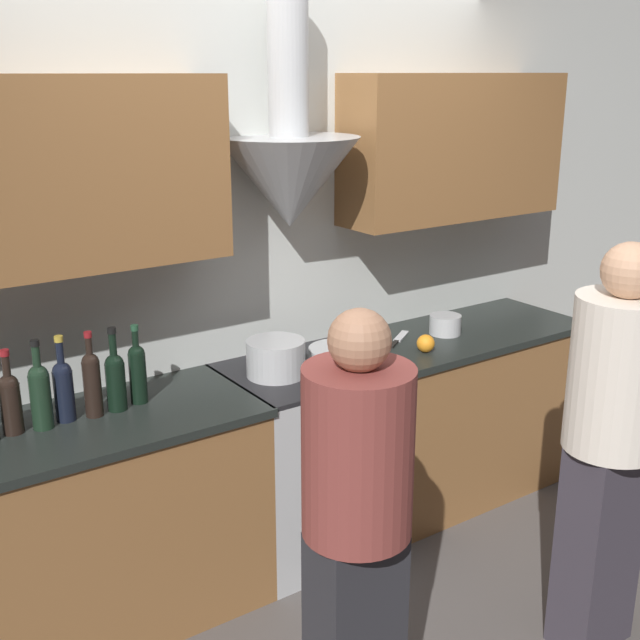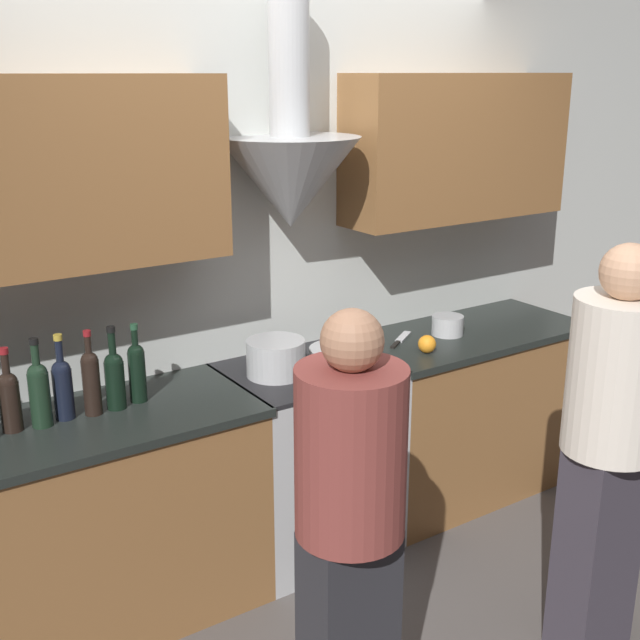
# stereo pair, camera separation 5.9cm
# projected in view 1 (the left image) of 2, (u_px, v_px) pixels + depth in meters

# --- Properties ---
(ground_plane) EXTENTS (12.00, 12.00, 0.00)m
(ground_plane) POSITION_uv_depth(u_px,v_px,m) (350.00, 576.00, 3.58)
(ground_plane) COLOR #4C4744
(wall_back) EXTENTS (8.40, 0.61, 2.60)m
(wall_back) POSITION_uv_depth(u_px,v_px,m) (273.00, 230.00, 3.61)
(wall_back) COLOR silver
(wall_back) RESTS_ON ground_plane
(counter_left) EXTENTS (1.28, 0.62, 0.89)m
(counter_left) POSITION_uv_depth(u_px,v_px,m) (101.00, 523.00, 3.18)
(counter_left) COLOR brown
(counter_left) RESTS_ON ground_plane
(counter_right) EXTENTS (1.26, 0.62, 0.89)m
(counter_right) POSITION_uv_depth(u_px,v_px,m) (461.00, 409.00, 4.25)
(counter_right) COLOR brown
(counter_right) RESTS_ON ground_plane
(stove_range) EXTENTS (0.72, 0.60, 0.89)m
(stove_range) POSITION_uv_depth(u_px,v_px,m) (308.00, 457.00, 3.71)
(stove_range) COLOR #B7BABC
(stove_range) RESTS_ON ground_plane
(wine_bottle_3) EXTENTS (0.08, 0.08, 0.32)m
(wine_bottle_3) POSITION_uv_depth(u_px,v_px,m) (10.00, 400.00, 2.90)
(wine_bottle_3) COLOR black
(wine_bottle_3) RESTS_ON counter_left
(wine_bottle_4) EXTENTS (0.08, 0.08, 0.34)m
(wine_bottle_4) POSITION_uv_depth(u_px,v_px,m) (40.00, 393.00, 2.94)
(wine_bottle_4) COLOR black
(wine_bottle_4) RESTS_ON counter_left
(wine_bottle_5) EXTENTS (0.08, 0.08, 0.34)m
(wine_bottle_5) POSITION_uv_depth(u_px,v_px,m) (63.00, 387.00, 3.01)
(wine_bottle_5) COLOR black
(wine_bottle_5) RESTS_ON counter_left
(wine_bottle_6) EXTENTS (0.07, 0.07, 0.34)m
(wine_bottle_6) POSITION_uv_depth(u_px,v_px,m) (92.00, 381.00, 3.05)
(wine_bottle_6) COLOR black
(wine_bottle_6) RESTS_ON counter_left
(wine_bottle_7) EXTENTS (0.08, 0.08, 0.34)m
(wine_bottle_7) POSITION_uv_depth(u_px,v_px,m) (115.00, 378.00, 3.10)
(wine_bottle_7) COLOR black
(wine_bottle_7) RESTS_ON counter_left
(wine_bottle_8) EXTENTS (0.07, 0.07, 0.32)m
(wine_bottle_8) POSITION_uv_depth(u_px,v_px,m) (138.00, 370.00, 3.17)
(wine_bottle_8) COLOR black
(wine_bottle_8) RESTS_ON counter_left
(stock_pot) EXTENTS (0.26, 0.26, 0.16)m
(stock_pot) POSITION_uv_depth(u_px,v_px,m) (276.00, 358.00, 3.47)
(stock_pot) COLOR #B7BABC
(stock_pot) RESTS_ON stove_range
(mixing_bowl) EXTENTS (0.28, 0.28, 0.07)m
(mixing_bowl) POSITION_uv_depth(u_px,v_px,m) (339.00, 355.00, 3.65)
(mixing_bowl) COLOR #B7BABC
(mixing_bowl) RESTS_ON stove_range
(orange_fruit) EXTENTS (0.09, 0.09, 0.09)m
(orange_fruit) POSITION_uv_depth(u_px,v_px,m) (426.00, 343.00, 3.77)
(orange_fruit) COLOR orange
(orange_fruit) RESTS_ON counter_right
(saucepan) EXTENTS (0.16, 0.16, 0.10)m
(saucepan) POSITION_uv_depth(u_px,v_px,m) (445.00, 324.00, 4.03)
(saucepan) COLOR #B7BABC
(saucepan) RESTS_ON counter_right
(chefs_knife) EXTENTS (0.24, 0.17, 0.01)m
(chefs_knife) POSITION_uv_depth(u_px,v_px,m) (399.00, 339.00, 3.96)
(chefs_knife) COLOR silver
(chefs_knife) RESTS_ON counter_right
(person_foreground_left) EXTENTS (0.33, 0.33, 1.53)m
(person_foreground_left) POSITION_uv_depth(u_px,v_px,m) (357.00, 528.00, 2.41)
(person_foreground_left) COLOR #28282D
(person_foreground_left) RESTS_ON ground_plane
(person_foreground_right) EXTENTS (0.35, 0.35, 1.60)m
(person_foreground_right) POSITION_uv_depth(u_px,v_px,m) (611.00, 436.00, 2.93)
(person_foreground_right) COLOR #38333D
(person_foreground_right) RESTS_ON ground_plane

